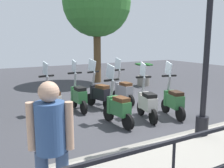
% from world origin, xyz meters
% --- Properties ---
extents(ground_plane, '(28.00, 28.00, 0.00)m').
position_xyz_m(ground_plane, '(0.00, 0.00, 0.00)').
color(ground_plane, '#38383D').
extents(lamp_post_near, '(0.26, 0.90, 4.52)m').
position_xyz_m(lamp_post_near, '(-2.40, -0.23, 2.16)').
color(lamp_post_near, black).
rests_on(lamp_post_near, promenade_walkway).
extents(pedestrian_distant, '(0.43, 0.45, 1.59)m').
position_xyz_m(pedestrian_distant, '(-3.37, 3.26, 1.08)').
color(pedestrian_distant, '#384C70').
rests_on(pedestrian_distant, promenade_walkway).
extents(tree_distant, '(3.29, 3.29, 5.54)m').
position_xyz_m(tree_distant, '(5.35, -1.56, 3.87)').
color(tree_distant, brown).
rests_on(tree_distant, ground_plane).
extents(potted_palm, '(1.06, 0.66, 1.05)m').
position_xyz_m(potted_palm, '(3.45, -3.02, 0.45)').
color(potted_palm, slate).
rests_on(potted_palm, ground_plane).
extents(scooter_near_0, '(1.22, 0.51, 1.54)m').
position_xyz_m(scooter_near_0, '(-0.83, -0.88, 0.48)').
color(scooter_near_0, black).
rests_on(scooter_near_0, ground_plane).
extents(scooter_near_1, '(1.21, 0.51, 1.54)m').
position_xyz_m(scooter_near_1, '(-0.67, -0.10, 0.48)').
color(scooter_near_1, black).
rests_on(scooter_near_1, ground_plane).
extents(scooter_near_2, '(1.23, 0.44, 1.54)m').
position_xyz_m(scooter_near_2, '(-0.67, 0.82, 0.48)').
color(scooter_near_2, black).
rests_on(scooter_near_2, ground_plane).
extents(scooter_far_0, '(1.23, 0.44, 1.54)m').
position_xyz_m(scooter_far_0, '(1.03, -0.40, 0.48)').
color(scooter_far_0, black).
rests_on(scooter_far_0, ground_plane).
extents(scooter_far_1, '(1.21, 0.52, 1.54)m').
position_xyz_m(scooter_far_1, '(1.00, 0.51, 0.48)').
color(scooter_far_1, black).
rests_on(scooter_far_1, ground_plane).
extents(scooter_far_2, '(1.23, 0.44, 1.54)m').
position_xyz_m(scooter_far_2, '(1.04, 1.20, 0.48)').
color(scooter_far_2, black).
rests_on(scooter_far_2, ground_plane).
extents(scooter_far_3, '(1.23, 0.45, 1.54)m').
position_xyz_m(scooter_far_3, '(0.83, 2.08, 0.48)').
color(scooter_far_3, black).
rests_on(scooter_far_3, ground_plane).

